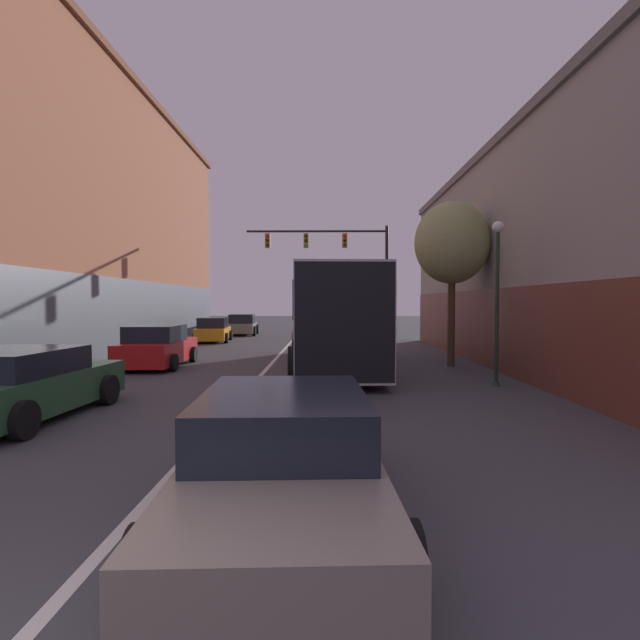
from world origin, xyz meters
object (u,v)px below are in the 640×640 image
(street_lamp, at_px, (497,293))
(street_tree_near, at_px, (452,244))
(hatchback_foreground, at_px, (284,457))
(parked_car_left_mid, at_px, (213,330))
(traffic_signal_gantry, at_px, (340,256))
(parked_car_left_far, at_px, (242,325))
(parked_car_left_distant, at_px, (20,385))
(bus, at_px, (331,314))
(parked_car_left_near, at_px, (157,347))

(street_lamp, bearing_deg, street_tree_near, 92.48)
(hatchback_foreground, xyz_separation_m, parked_car_left_mid, (-5.94, 22.82, 0.05))
(parked_car_left_mid, distance_m, traffic_signal_gantry, 8.28)
(parked_car_left_mid, xyz_separation_m, parked_car_left_far, (0.65, 5.95, 0.03))
(parked_car_left_far, height_order, street_tree_near, street_tree_near)
(parked_car_left_distant, distance_m, traffic_signal_gantry, 20.25)
(bus, xyz_separation_m, parked_car_left_near, (-5.99, 0.03, -1.15))
(parked_car_left_far, bearing_deg, parked_car_left_near, 176.12)
(traffic_signal_gantry, bearing_deg, parked_car_left_near, -120.97)
(parked_car_left_mid, relative_size, traffic_signal_gantry, 0.51)
(parked_car_left_near, bearing_deg, traffic_signal_gantry, -31.98)
(hatchback_foreground, xyz_separation_m, parked_car_left_far, (-5.29, 28.77, 0.08))
(traffic_signal_gantry, distance_m, street_tree_near, 11.31)
(bus, xyz_separation_m, hatchback_foreground, (-0.62, -11.84, -1.23))
(parked_car_left_far, relative_size, street_tree_near, 0.73)
(parked_car_left_mid, bearing_deg, street_tree_near, -140.67)
(hatchback_foreground, relative_size, parked_car_left_near, 1.12)
(parked_car_left_far, height_order, traffic_signal_gantry, traffic_signal_gantry)
(parked_car_left_mid, bearing_deg, hatchback_foreground, -171.00)
(street_lamp, xyz_separation_m, street_tree_near, (-0.18, 4.07, 1.77))
(parked_car_left_mid, bearing_deg, parked_car_left_distant, 176.33)
(parked_car_left_near, bearing_deg, parked_car_left_distant, 179.40)
(traffic_signal_gantry, bearing_deg, parked_car_left_far, 137.50)
(parked_car_left_distant, bearing_deg, parked_car_left_far, 2.93)
(bus, distance_m, parked_car_left_mid, 12.84)
(bus, height_order, hatchback_foreground, bus)
(parked_car_left_near, bearing_deg, parked_car_left_mid, 1.99)
(traffic_signal_gantry, xyz_separation_m, street_tree_near, (3.56, -10.72, -0.60))
(bus, bearing_deg, parked_car_left_far, 16.31)
(parked_car_left_near, relative_size, parked_car_left_distant, 0.91)
(parked_car_left_near, xyz_separation_m, parked_car_left_distant, (0.06, -7.77, -0.02))
(parked_car_left_far, height_order, parked_car_left_distant, parked_car_left_far)
(hatchback_foreground, bearing_deg, parked_car_left_mid, 11.89)
(parked_car_left_near, relative_size, parked_car_left_mid, 1.04)
(traffic_signal_gantry, bearing_deg, bus, -93.03)
(bus, bearing_deg, street_tree_near, -89.45)
(bus, distance_m, hatchback_foreground, 11.92)
(parked_car_left_far, relative_size, parked_car_left_distant, 0.90)
(parked_car_left_near, height_order, street_lamp, street_lamp)
(street_tree_near, bearing_deg, parked_car_left_mid, 134.92)
(parked_car_left_mid, relative_size, street_lamp, 0.93)
(bus, distance_m, street_lamp, 5.80)
(traffic_signal_gantry, xyz_separation_m, street_lamp, (3.73, -14.80, -2.37))
(parked_car_left_far, xyz_separation_m, street_lamp, (10.23, -20.75, 1.79))
(bus, distance_m, traffic_signal_gantry, 11.40)
(street_lamp, bearing_deg, parked_car_left_distant, -159.10)
(parked_car_left_distant, bearing_deg, street_lamp, -66.12)
(bus, bearing_deg, traffic_signal_gantry, -5.97)
(parked_car_left_mid, height_order, traffic_signal_gantry, traffic_signal_gantry)
(hatchback_foreground, relative_size, parked_car_left_distant, 1.02)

